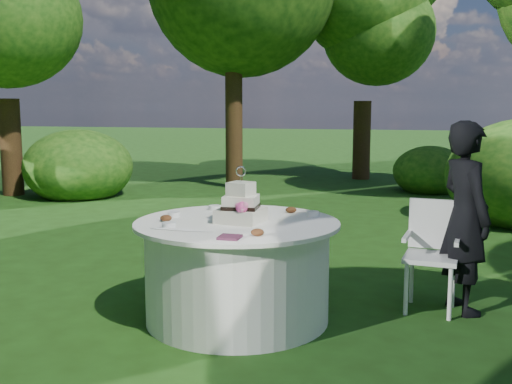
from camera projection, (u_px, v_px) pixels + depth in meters
ground at (237, 319)px, 4.64m from camera, size 80.00×80.00×0.00m
napkins at (230, 237)px, 3.94m from camera, size 0.14×0.14×0.02m
feather_plume at (181, 230)px, 4.19m from camera, size 0.48×0.07×0.01m
guest at (465, 217)px, 4.73m from camera, size 0.58×0.66×1.53m
table at (237, 270)px, 4.59m from camera, size 1.56×1.56×0.77m
cake at (241, 207)px, 4.49m from camera, size 0.35×0.36×0.43m
chair at (432, 246)px, 4.82m from camera, size 0.46×0.45×0.88m
votives at (219, 215)px, 4.69m from camera, size 1.16×0.89×0.04m
petal_cups at (239, 219)px, 4.48m from camera, size 0.93×1.02×0.05m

